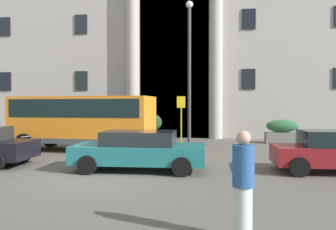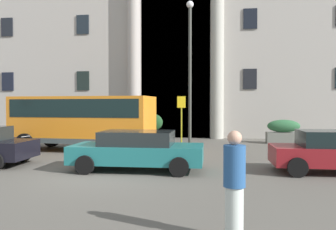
# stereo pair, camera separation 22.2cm
# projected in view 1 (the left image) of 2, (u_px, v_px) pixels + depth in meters

# --- Properties ---
(ground_plane) EXTENTS (80.00, 64.00, 0.12)m
(ground_plane) POSITION_uv_depth(u_px,v_px,m) (105.00, 176.00, 11.03)
(ground_plane) COLOR #57544C
(office_building_facade) EXTENTS (43.90, 9.70, 18.24)m
(office_building_facade) POSITION_uv_depth(u_px,v_px,m) (170.00, 22.00, 28.12)
(office_building_facade) COLOR #ABA59D
(office_building_facade) RESTS_ON ground_plane
(orange_minibus) EXTENTS (7.04, 2.99, 2.66)m
(orange_minibus) POSITION_uv_depth(u_px,v_px,m) (83.00, 118.00, 16.80)
(orange_minibus) COLOR orange
(orange_minibus) RESTS_ON ground_plane
(bus_stop_sign) EXTENTS (0.44, 0.08, 2.71)m
(bus_stop_sign) POSITION_uv_depth(u_px,v_px,m) (181.00, 116.00, 18.08)
(bus_stop_sign) COLOR olive
(bus_stop_sign) RESTS_ON ground_plane
(hedge_planter_entrance_right) EXTENTS (1.42, 1.00, 1.51)m
(hedge_planter_entrance_right) POSITION_uv_depth(u_px,v_px,m) (76.00, 129.00, 22.01)
(hedge_planter_entrance_right) COLOR gray
(hedge_planter_entrance_right) RESTS_ON ground_plane
(hedge_planter_east) EXTENTS (1.45, 0.82, 1.73)m
(hedge_planter_east) POSITION_uv_depth(u_px,v_px,m) (151.00, 128.00, 21.39)
(hedge_planter_east) COLOR slate
(hedge_planter_east) RESTS_ON ground_plane
(hedge_planter_entrance_left) EXTENTS (1.96, 0.83, 1.40)m
(hedge_planter_entrance_left) POSITION_uv_depth(u_px,v_px,m) (282.00, 132.00, 20.18)
(hedge_planter_entrance_left) COLOR slate
(hedge_planter_entrance_left) RESTS_ON ground_plane
(white_taxi_kerbside) EXTENTS (3.93, 1.96, 1.40)m
(white_taxi_kerbside) POSITION_uv_depth(u_px,v_px,m) (335.00, 151.00, 11.30)
(white_taxi_kerbside) COLOR maroon
(white_taxi_kerbside) RESTS_ON ground_plane
(parked_hatchback_near) EXTENTS (4.49, 2.12, 1.35)m
(parked_hatchback_near) POSITION_uv_depth(u_px,v_px,m) (139.00, 150.00, 11.73)
(parked_hatchback_near) COLOR #1D6A6A
(parked_hatchback_near) RESTS_ON ground_plane
(scooter_by_planter) EXTENTS (2.05, 0.58, 0.89)m
(scooter_by_planter) POSITION_uv_depth(u_px,v_px,m) (13.00, 146.00, 14.97)
(scooter_by_planter) COLOR black
(scooter_by_planter) RESTS_ON ground_plane
(pedestrian_child_trailing) EXTENTS (0.36, 0.36, 1.80)m
(pedestrian_child_trailing) POSITION_uv_depth(u_px,v_px,m) (243.00, 185.00, 5.62)
(pedestrian_child_trailing) COLOR silver
(pedestrian_child_trailing) RESTS_ON ground_plane
(lamppost_plaza_centre) EXTENTS (0.40, 0.40, 8.10)m
(lamppost_plaza_centre) POSITION_uv_depth(u_px,v_px,m) (189.00, 62.00, 19.33)
(lamppost_plaza_centre) COLOR #393C36
(lamppost_plaza_centre) RESTS_ON ground_plane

